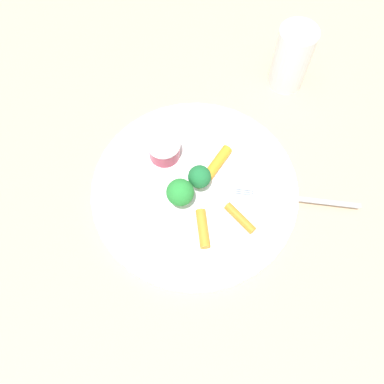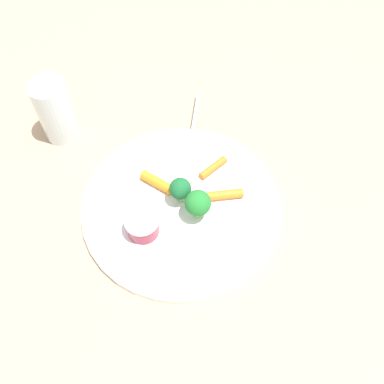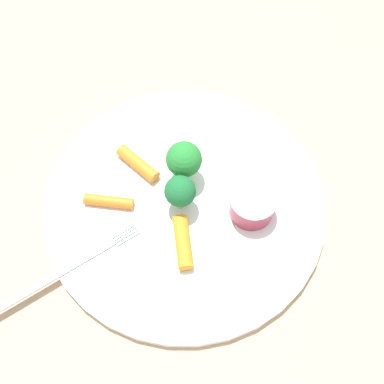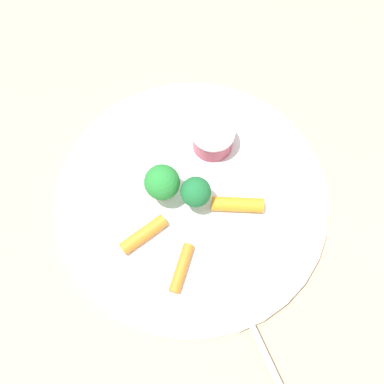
{
  "view_description": "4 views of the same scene",
  "coord_description": "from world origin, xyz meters",
  "px_view_note": "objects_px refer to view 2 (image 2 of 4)",
  "views": [
    {
      "loc": [
        0.26,
        -0.05,
        0.57
      ],
      "look_at": [
        0.01,
        -0.01,
        0.03
      ],
      "focal_mm": 37.46,
      "sensor_mm": 36.0,
      "label": 1
    },
    {
      "loc": [
        -0.04,
        -0.34,
        0.57
      ],
      "look_at": [
        0.02,
        0.01,
        0.02
      ],
      "focal_mm": 38.22,
      "sensor_mm": 36.0,
      "label": 2
    },
    {
      "loc": [
        -0.17,
        0.19,
        0.51
      ],
      "look_at": [
        -0.0,
        -0.01,
        0.02
      ],
      "focal_mm": 46.51,
      "sensor_mm": 36.0,
      "label": 3
    },
    {
      "loc": [
        0.14,
        0.17,
        0.57
      ],
      "look_at": [
        -0.0,
        -0.0,
        0.02
      ],
      "focal_mm": 48.47,
      "sensor_mm": 36.0,
      "label": 4
    }
  ],
  "objects_px": {
    "broccoli_floret_0": "(198,203)",
    "carrot_stick_0": "(213,168)",
    "broccoli_floret_1": "(178,189)",
    "fork": "(193,131)",
    "carrot_stick_2": "(157,182)",
    "plate": "(182,206)",
    "sauce_cup": "(142,225)",
    "carrot_stick_1": "(225,194)",
    "drinking_glass": "(55,111)"
  },
  "relations": [
    {
      "from": "broccoli_floret_1",
      "to": "drinking_glass",
      "type": "xyz_separation_m",
      "value": [
        -0.18,
        0.19,
        0.01
      ]
    },
    {
      "from": "broccoli_floret_1",
      "to": "fork",
      "type": "distance_m",
      "value": 0.15
    },
    {
      "from": "sauce_cup",
      "to": "broccoli_floret_1",
      "type": "relative_size",
      "value": 1.01
    },
    {
      "from": "broccoli_floret_0",
      "to": "broccoli_floret_1",
      "type": "relative_size",
      "value": 1.12
    },
    {
      "from": "carrot_stick_1",
      "to": "fork",
      "type": "height_order",
      "value": "carrot_stick_1"
    },
    {
      "from": "carrot_stick_1",
      "to": "drinking_glass",
      "type": "height_order",
      "value": "drinking_glass"
    },
    {
      "from": "plate",
      "to": "carrot_stick_0",
      "type": "distance_m",
      "value": 0.09
    },
    {
      "from": "broccoli_floret_0",
      "to": "carrot_stick_2",
      "type": "xyz_separation_m",
      "value": [
        -0.05,
        0.07,
        -0.03
      ]
    },
    {
      "from": "sauce_cup",
      "to": "carrot_stick_2",
      "type": "height_order",
      "value": "sauce_cup"
    },
    {
      "from": "broccoli_floret_0",
      "to": "fork",
      "type": "bearing_deg",
      "value": 82.56
    },
    {
      "from": "carrot_stick_2",
      "to": "carrot_stick_0",
      "type": "bearing_deg",
      "value": 8.93
    },
    {
      "from": "carrot_stick_1",
      "to": "drinking_glass",
      "type": "relative_size",
      "value": 0.5
    },
    {
      "from": "plate",
      "to": "drinking_glass",
      "type": "bearing_deg",
      "value": 133.96
    },
    {
      "from": "drinking_glass",
      "to": "fork",
      "type": "bearing_deg",
      "value": -11.59
    },
    {
      "from": "plate",
      "to": "broccoli_floret_0",
      "type": "distance_m",
      "value": 0.05
    },
    {
      "from": "sauce_cup",
      "to": "carrot_stick_1",
      "type": "distance_m",
      "value": 0.14
    },
    {
      "from": "plate",
      "to": "drinking_glass",
      "type": "relative_size",
      "value": 2.78
    },
    {
      "from": "sauce_cup",
      "to": "drinking_glass",
      "type": "distance_m",
      "value": 0.26
    },
    {
      "from": "sauce_cup",
      "to": "carrot_stick_1",
      "type": "bearing_deg",
      "value": 16.2
    },
    {
      "from": "fork",
      "to": "broccoli_floret_0",
      "type": "bearing_deg",
      "value": -97.44
    },
    {
      "from": "broccoli_floret_1",
      "to": "broccoli_floret_0",
      "type": "bearing_deg",
      "value": -50.96
    },
    {
      "from": "broccoli_floret_1",
      "to": "carrot_stick_0",
      "type": "relative_size",
      "value": 0.92
    },
    {
      "from": "broccoli_floret_1",
      "to": "carrot_stick_0",
      "type": "distance_m",
      "value": 0.09
    },
    {
      "from": "sauce_cup",
      "to": "carrot_stick_0",
      "type": "height_order",
      "value": "sauce_cup"
    },
    {
      "from": "plate",
      "to": "sauce_cup",
      "type": "height_order",
      "value": "sauce_cup"
    },
    {
      "from": "broccoli_floret_0",
      "to": "carrot_stick_0",
      "type": "height_order",
      "value": "broccoli_floret_0"
    },
    {
      "from": "drinking_glass",
      "to": "carrot_stick_2",
      "type": "bearing_deg",
      "value": -44.67
    },
    {
      "from": "broccoli_floret_0",
      "to": "carrot_stick_0",
      "type": "distance_m",
      "value": 0.1
    },
    {
      "from": "broccoli_floret_1",
      "to": "carrot_stick_1",
      "type": "distance_m",
      "value": 0.08
    },
    {
      "from": "carrot_stick_2",
      "to": "drinking_glass",
      "type": "bearing_deg",
      "value": 135.33
    },
    {
      "from": "broccoli_floret_1",
      "to": "drinking_glass",
      "type": "distance_m",
      "value": 0.26
    },
    {
      "from": "plate",
      "to": "sauce_cup",
      "type": "xyz_separation_m",
      "value": [
        -0.06,
        -0.04,
        0.02
      ]
    },
    {
      "from": "carrot_stick_1",
      "to": "broccoli_floret_1",
      "type": "bearing_deg",
      "value": 176.16
    },
    {
      "from": "carrot_stick_0",
      "to": "carrot_stick_1",
      "type": "distance_m",
      "value": 0.06
    },
    {
      "from": "carrot_stick_0",
      "to": "fork",
      "type": "bearing_deg",
      "value": 101.86
    },
    {
      "from": "carrot_stick_0",
      "to": "drinking_glass",
      "type": "bearing_deg",
      "value": 151.23
    },
    {
      "from": "carrot_stick_2",
      "to": "sauce_cup",
      "type": "bearing_deg",
      "value": -111.79
    },
    {
      "from": "plate",
      "to": "carrot_stick_1",
      "type": "xyz_separation_m",
      "value": [
        0.07,
        0.0,
        0.01
      ]
    },
    {
      "from": "carrot_stick_1",
      "to": "carrot_stick_2",
      "type": "height_order",
      "value": "carrot_stick_2"
    },
    {
      "from": "sauce_cup",
      "to": "carrot_stick_1",
      "type": "xyz_separation_m",
      "value": [
        0.14,
        0.04,
        -0.01
      ]
    },
    {
      "from": "carrot_stick_1",
      "to": "sauce_cup",
      "type": "bearing_deg",
      "value": -163.8
    },
    {
      "from": "plate",
      "to": "drinking_glass",
      "type": "distance_m",
      "value": 0.27
    },
    {
      "from": "sauce_cup",
      "to": "carrot_stick_0",
      "type": "xyz_separation_m",
      "value": [
        0.13,
        0.09,
        -0.01
      ]
    },
    {
      "from": "carrot_stick_0",
      "to": "carrot_stick_1",
      "type": "bearing_deg",
      "value": -81.76
    },
    {
      "from": "broccoli_floret_1",
      "to": "carrot_stick_2",
      "type": "relative_size",
      "value": 0.86
    },
    {
      "from": "broccoli_floret_1",
      "to": "fork",
      "type": "xyz_separation_m",
      "value": [
        0.05,
        0.14,
        -0.03
      ]
    },
    {
      "from": "carrot_stick_1",
      "to": "carrot_stick_2",
      "type": "relative_size",
      "value": 0.97
    },
    {
      "from": "broccoli_floret_0",
      "to": "broccoli_floret_1",
      "type": "distance_m",
      "value": 0.04
    },
    {
      "from": "broccoli_floret_0",
      "to": "carrot_stick_1",
      "type": "distance_m",
      "value": 0.06
    },
    {
      "from": "fork",
      "to": "sauce_cup",
      "type": "bearing_deg",
      "value": -120.55
    }
  ]
}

